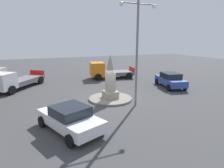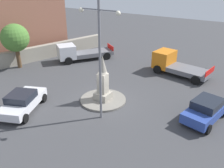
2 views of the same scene
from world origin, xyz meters
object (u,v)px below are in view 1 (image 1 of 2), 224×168
at_px(monument, 110,79).
at_px(car_blue_parked_left, 170,80).
at_px(truck_white_approaching, 14,81).
at_px(car_white_near_island, 70,118).
at_px(streetlamp, 137,43).
at_px(truck_orange_waiting, 106,71).

xyz_separation_m(monument, car_blue_parked_left, (7.42, 1.46, -0.93)).
relative_size(car_blue_parked_left, truck_white_approaching, 0.71).
relative_size(car_blue_parked_left, car_white_near_island, 0.95).
bearing_deg(truck_white_approaching, car_white_near_island, -72.43).
height_order(streetlamp, truck_white_approaching, streetlamp).
height_order(truck_orange_waiting, truck_white_approaching, truck_orange_waiting).
bearing_deg(car_white_near_island, streetlamp, 22.11).
bearing_deg(car_white_near_island, monument, 45.57).
height_order(car_white_near_island, truck_orange_waiting, truck_orange_waiting).
height_order(monument, streetlamp, streetlamp).
relative_size(monument, streetlamp, 0.46).
relative_size(monument, car_white_near_island, 0.78).
xyz_separation_m(car_blue_parked_left, truck_orange_waiting, (-4.52, 6.93, 0.19)).
height_order(monument, truck_orange_waiting, monument).
height_order(car_blue_parked_left, car_white_near_island, car_blue_parked_left).
bearing_deg(monument, truck_white_approaching, 139.14).
xyz_separation_m(car_white_near_island, truck_orange_waiting, (7.06, 12.63, 0.24)).
bearing_deg(streetlamp, truck_white_approaching, 135.54).
bearing_deg(truck_white_approaching, car_blue_parked_left, -18.78).
height_order(monument, car_blue_parked_left, monument).
bearing_deg(car_blue_parked_left, streetlamp, -150.43).
bearing_deg(car_white_near_island, truck_white_approaching, 107.57).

